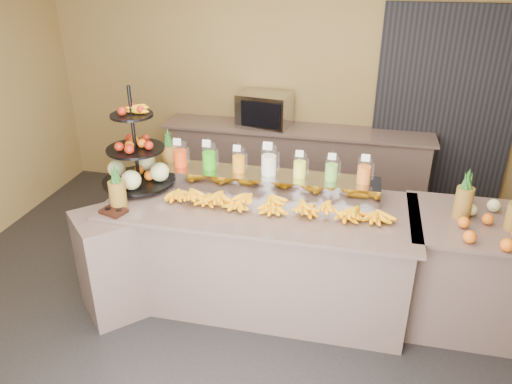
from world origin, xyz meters
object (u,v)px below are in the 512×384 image
(fruit_stand, at_px, (141,162))
(right_fruit_pile, at_px, (487,220))
(pitcher_tray, at_px, (269,182))
(condiment_caddy, at_px, (114,211))
(banana_heap, at_px, (274,201))
(oven_warmer, at_px, (265,110))

(fruit_stand, relative_size, right_fruit_pile, 1.85)
(pitcher_tray, relative_size, right_fruit_pile, 3.89)
(right_fruit_pile, bearing_deg, condiment_caddy, -172.58)
(pitcher_tray, height_order, banana_heap, banana_heap)
(banana_heap, xyz_separation_m, fruit_stand, (-1.18, 0.17, 0.15))
(banana_heap, distance_m, condiment_caddy, 1.25)
(right_fruit_pile, bearing_deg, fruit_stand, 176.94)
(banana_heap, xyz_separation_m, condiment_caddy, (-1.21, -0.34, -0.06))
(right_fruit_pile, bearing_deg, pitcher_tray, 169.83)
(pitcher_tray, distance_m, fruit_stand, 1.10)
(fruit_stand, relative_size, oven_warmer, 1.52)
(banana_heap, relative_size, oven_warmer, 3.27)
(banana_heap, height_order, right_fruit_pile, right_fruit_pile)
(banana_heap, relative_size, fruit_stand, 2.15)
(banana_heap, relative_size, condiment_caddy, 10.01)
(pitcher_tray, bearing_deg, fruit_stand, -171.81)
(pitcher_tray, height_order, right_fruit_pile, right_fruit_pile)
(condiment_caddy, bearing_deg, pitcher_tray, 31.13)
(fruit_stand, bearing_deg, right_fruit_pile, 16.47)
(banana_heap, bearing_deg, oven_warmer, 103.84)
(condiment_caddy, distance_m, oven_warmer, 2.45)
(oven_warmer, bearing_deg, pitcher_tray, -69.07)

